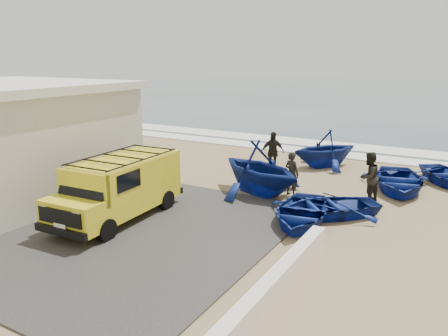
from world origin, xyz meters
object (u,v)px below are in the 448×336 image
at_px(boat_near_left, 301,212).
at_px(boat_mid_right, 398,181).
at_px(boat_near_right, 329,206).
at_px(van, 120,186).
at_px(boat_mid_left, 259,168).
at_px(fisherman_front, 292,174).
at_px(fisherman_back, 272,152).
at_px(parapet, 278,280).
at_px(boat_far_left, 325,148).
at_px(fisherman_middle, 368,177).

height_order(boat_near_left, boat_mid_right, boat_mid_right).
bearing_deg(boat_near_right, van, -98.37).
relative_size(boat_mid_left, fisherman_front, 2.33).
xyz_separation_m(boat_near_left, fisherman_back, (-3.39, 5.41, 0.59)).
xyz_separation_m(parapet, fisherman_back, (-4.42, 9.75, 0.69)).
distance_m(fisherman_front, fisherman_back, 3.48).
bearing_deg(van, parapet, -18.19).
bearing_deg(boat_near_right, parapet, -35.28).
xyz_separation_m(parapet, boat_far_left, (-2.63, 12.04, 0.64)).
distance_m(van, boat_near_left, 6.00).
height_order(parapet, boat_near_left, boat_near_left).
xyz_separation_m(parapet, boat_near_left, (-1.03, 4.34, 0.09)).
height_order(fisherman_middle, fisherman_back, fisherman_back).
relative_size(boat_near_right, boat_far_left, 0.98).
relative_size(boat_far_left, fisherman_middle, 1.85).
distance_m(van, boat_mid_right, 10.95).
distance_m(parapet, boat_near_right, 5.44).
xyz_separation_m(boat_far_left, fisherman_front, (0.26, -5.10, -0.05)).
relative_size(parapet, boat_mid_right, 1.51).
bearing_deg(boat_mid_right, parapet, -110.38).
height_order(van, fisherman_front, van).
bearing_deg(boat_near_left, fisherman_middle, 57.43).
height_order(boat_near_left, boat_near_right, boat_near_left).
relative_size(van, fisherman_back, 2.58).
bearing_deg(boat_mid_right, boat_near_left, -125.78).
bearing_deg(fisherman_back, boat_far_left, 10.03).
bearing_deg(parapet, van, 164.55).
height_order(parapet, boat_near_right, boat_near_right).
height_order(boat_near_left, fisherman_middle, fisherman_middle).
height_order(boat_mid_left, fisherman_back, boat_mid_left).
height_order(parapet, boat_far_left, boat_far_left).
bearing_deg(fisherman_back, boat_near_left, -99.94).
bearing_deg(boat_mid_right, boat_far_left, 134.17).
bearing_deg(fisherman_middle, van, -27.85).
xyz_separation_m(boat_near_left, boat_far_left, (-1.60, 7.70, 0.55)).
bearing_deg(van, boat_mid_right, 43.64).
height_order(boat_mid_right, boat_far_left, boat_far_left).
xyz_separation_m(van, boat_mid_left, (2.84, 4.73, -0.07)).
distance_m(parapet, boat_mid_right, 9.74).
distance_m(boat_near_right, fisherman_middle, 2.44).
height_order(van, boat_mid_right, van).
xyz_separation_m(boat_near_right, fisherman_middle, (0.78, 2.23, 0.59)).
xyz_separation_m(boat_near_right, boat_far_left, (-2.20, 6.62, 0.56)).
relative_size(van, fisherman_front, 2.87).
xyz_separation_m(boat_mid_left, boat_far_left, (0.93, 5.54, -0.14)).
height_order(boat_near_right, boat_mid_left, boat_mid_left).
bearing_deg(fisherman_front, fisherman_back, -36.48).
bearing_deg(boat_near_right, fisherman_middle, 120.83).
bearing_deg(boat_mid_right, van, -147.33).
bearing_deg(boat_far_left, boat_mid_left, -63.24).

